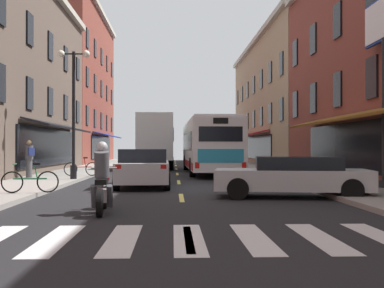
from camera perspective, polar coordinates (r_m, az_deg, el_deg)
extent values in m
cube|color=black|center=(18.05, -1.47, -5.42)|extent=(34.80, 80.00, 0.10)
cube|color=#DBCC4C|center=(8.12, -0.41, -11.18)|extent=(0.14, 2.40, 0.01)
cube|color=#DBCC4C|center=(14.56, -1.27, -6.40)|extent=(0.14, 2.40, 0.01)
cube|color=#DBCC4C|center=(21.03, -1.59, -4.56)|extent=(0.14, 2.40, 0.01)
cube|color=#DBCC4C|center=(27.52, -1.76, -3.59)|extent=(0.14, 2.40, 0.01)
cube|color=#DBCC4C|center=(34.01, -1.87, -2.98)|extent=(0.14, 2.40, 0.01)
cube|color=#DBCC4C|center=(40.51, -1.94, -2.57)|extent=(0.14, 2.40, 0.01)
cube|color=#DBCC4C|center=(47.00, -1.99, -2.28)|extent=(0.14, 2.40, 0.01)
cube|color=#DBCC4C|center=(53.50, -2.03, -2.05)|extent=(0.14, 2.40, 0.01)
cube|color=silver|center=(8.35, -15.97, -10.87)|extent=(0.50, 2.80, 0.01)
cube|color=silver|center=(8.16, -8.30, -11.12)|extent=(0.50, 2.80, 0.01)
cube|color=silver|center=(8.12, -0.41, -11.18)|extent=(0.50, 2.80, 0.01)
cube|color=silver|center=(8.23, 7.41, -11.03)|extent=(0.50, 2.80, 0.01)
cube|color=silver|center=(8.49, 14.88, -10.70)|extent=(0.50, 2.80, 0.01)
cube|color=silver|center=(8.87, 21.80, -10.23)|extent=(0.50, 2.80, 0.01)
cube|color=gray|center=(18.90, -19.73, -4.80)|extent=(3.00, 80.00, 0.14)
cube|color=gray|center=(19.06, 16.63, -4.77)|extent=(3.00, 80.00, 0.14)
cube|color=black|center=(28.86, -16.54, -0.35)|extent=(0.10, 12.00, 2.10)
cube|color=black|center=(28.72, -15.16, 2.04)|extent=(1.38, 11.20, 0.44)
cube|color=black|center=(21.37, -21.85, 6.81)|extent=(0.10, 1.00, 1.60)
cube|color=black|center=(25.15, -18.78, 5.71)|extent=(0.10, 1.00, 1.60)
cube|color=black|center=(28.99, -16.53, 4.89)|extent=(0.10, 1.00, 1.60)
cube|color=black|center=(32.86, -14.81, 4.26)|extent=(0.10, 1.00, 1.60)
cube|color=black|center=(36.77, -13.46, 3.76)|extent=(0.10, 1.00, 1.60)
cube|color=black|center=(22.00, -21.82, 15.11)|extent=(0.10, 1.00, 1.60)
cube|color=black|center=(25.69, -18.76, 12.83)|extent=(0.10, 1.00, 1.60)
cube|color=black|center=(29.46, -16.52, 11.10)|extent=(0.10, 1.00, 1.60)
cube|color=black|center=(33.28, -14.80, 9.76)|extent=(0.10, 1.00, 1.60)
cube|color=black|center=(37.14, -13.45, 8.69)|extent=(0.10, 1.00, 1.60)
cube|color=brown|center=(49.63, -15.37, 6.62)|extent=(8.00, 19.90, 15.20)
cube|color=#B2AD9E|center=(50.29, -10.63, 14.95)|extent=(0.44, 19.40, 0.40)
cube|color=black|center=(48.50, -10.73, -0.39)|extent=(0.10, 12.00, 2.10)
cube|color=navy|center=(48.42, -9.89, 1.03)|extent=(1.38, 11.20, 0.44)
cube|color=black|center=(40.69, -12.37, 3.36)|extent=(0.10, 1.00, 1.60)
cube|color=black|center=(44.63, -11.47, 3.02)|extent=(0.10, 1.00, 1.60)
cube|color=black|center=(48.57, -10.72, 2.74)|extent=(0.10, 1.00, 1.60)
cube|color=black|center=(52.53, -10.08, 2.50)|extent=(0.10, 1.00, 1.60)
cube|color=black|center=(56.49, -9.53, 2.30)|extent=(0.10, 1.00, 1.60)
cube|color=black|center=(41.03, -12.36, 7.82)|extent=(0.10, 1.00, 1.60)
cube|color=black|center=(44.93, -11.47, 7.10)|extent=(0.10, 1.00, 1.60)
cube|color=black|center=(48.85, -10.72, 6.49)|extent=(0.10, 1.00, 1.60)
cube|color=black|center=(52.79, -10.08, 5.97)|extent=(0.10, 1.00, 1.60)
cube|color=black|center=(56.73, -9.53, 5.53)|extent=(0.10, 1.00, 1.60)
cube|color=black|center=(41.61, -12.36, 12.19)|extent=(0.10, 1.00, 1.60)
cube|color=black|center=(45.46, -11.46, 11.10)|extent=(0.10, 1.00, 1.60)
cube|color=black|center=(49.34, -10.71, 10.18)|extent=(0.10, 1.00, 1.60)
cube|color=black|center=(53.24, -10.07, 9.40)|extent=(0.10, 1.00, 1.60)
cube|color=black|center=(57.15, -9.53, 8.72)|extent=(0.10, 1.00, 1.60)
cube|color=black|center=(19.53, 20.67, -0.31)|extent=(0.10, 16.00, 2.10)
cube|color=brown|center=(19.30, 18.72, 3.25)|extent=(1.38, 14.93, 0.44)
cube|color=black|center=(19.71, 20.65, 7.42)|extent=(0.10, 1.00, 1.60)
cube|color=black|center=(23.24, 16.96, 6.21)|extent=(0.10, 1.00, 1.60)
cube|color=black|center=(26.84, 14.27, 5.32)|extent=(0.10, 1.00, 1.60)
cube|color=black|center=(30.50, 12.22, 4.62)|extent=(0.10, 1.00, 1.60)
cube|color=black|center=(23.82, 16.94, 13.88)|extent=(0.10, 1.00, 1.60)
cube|color=black|center=(27.35, 14.25, 12.00)|extent=(0.10, 1.00, 1.60)
cube|color=black|center=(30.94, 12.21, 10.54)|extent=(0.10, 1.00, 1.60)
cube|color=#9E8466|center=(46.35, 12.32, 4.93)|extent=(8.00, 26.57, 11.69)
cube|color=#B2AD9E|center=(46.33, 7.29, 11.81)|extent=(0.44, 26.07, 0.40)
cube|color=black|center=(45.29, 7.38, -0.39)|extent=(0.10, 16.00, 2.10)
cube|color=maroon|center=(45.19, 6.49, 1.13)|extent=(1.38, 14.93, 0.44)
cube|color=black|center=(34.18, 10.61, 4.08)|extent=(0.10, 1.00, 1.60)
cube|color=black|center=(37.90, 9.32, 3.63)|extent=(0.10, 1.00, 1.60)
cube|color=black|center=(41.63, 8.26, 3.27)|extent=(0.10, 1.00, 1.60)
cube|color=black|center=(45.37, 7.38, 2.96)|extent=(0.10, 1.00, 1.60)
cube|color=black|center=(49.12, 6.63, 2.70)|extent=(0.10, 1.00, 1.60)
cube|color=black|center=(52.88, 5.99, 2.48)|extent=(0.10, 1.00, 1.60)
cube|color=black|center=(56.65, 5.43, 2.28)|extent=(0.10, 1.00, 1.60)
cube|color=black|center=(34.58, 10.60, 9.37)|extent=(0.10, 1.00, 1.60)
cube|color=black|center=(38.26, 9.31, 8.42)|extent=(0.10, 1.00, 1.60)
cube|color=black|center=(41.95, 8.26, 7.63)|extent=(0.10, 1.00, 1.60)
cube|color=black|center=(45.67, 7.37, 6.97)|extent=(0.10, 1.00, 1.60)
cube|color=black|center=(49.40, 6.62, 6.41)|extent=(0.10, 1.00, 1.60)
cube|color=black|center=(53.14, 5.98, 5.93)|extent=(0.10, 1.00, 1.60)
cube|color=black|center=(56.89, 5.43, 5.50)|extent=(0.10, 1.00, 1.60)
cylinder|color=black|center=(17.83, 21.96, 3.49)|extent=(0.18, 0.18, 5.18)
cube|color=navy|center=(18.35, 21.93, 13.78)|extent=(0.10, 3.07, 1.55)
cube|color=white|center=(18.32, 21.75, 13.80)|extent=(0.04, 2.91, 1.39)
cube|color=silver|center=(28.18, 2.02, -0.13)|extent=(2.74, 12.08, 2.64)
cube|color=silver|center=(28.22, 2.02, 2.67)|extent=(2.52, 10.88, 0.16)
cube|color=black|center=(28.48, 1.96, 0.24)|extent=(2.74, 9.68, 0.96)
cube|color=maroon|center=(28.20, 2.02, -2.30)|extent=(2.77, 11.68, 0.36)
cube|color=black|center=(34.14, 1.10, 0.13)|extent=(2.25, 0.16, 1.10)
cube|color=black|center=(22.24, 3.43, 1.20)|extent=(2.05, 0.15, 0.70)
cube|color=teal|center=(22.23, 3.43, -1.42)|extent=(2.15, 0.13, 0.64)
cube|color=black|center=(22.26, 3.43, 2.79)|extent=(0.70, 0.11, 0.28)
cube|color=red|center=(22.13, 0.62, -2.55)|extent=(0.20, 0.08, 0.28)
cube|color=red|center=(22.38, 6.22, -2.52)|extent=(0.20, 0.08, 0.28)
cylinder|color=black|center=(32.13, -0.73, -2.25)|extent=(0.32, 1.00, 1.00)
cylinder|color=black|center=(32.32, 3.44, -2.24)|extent=(0.32, 1.00, 1.00)
cylinder|color=black|center=(24.60, 0.04, -2.80)|extent=(0.32, 1.00, 1.00)
cylinder|color=black|center=(24.85, 5.47, -2.78)|extent=(0.32, 1.00, 1.00)
cube|color=#B21E19|center=(37.38, -4.19, -0.38)|extent=(2.32, 2.43, 2.40)
cube|color=black|center=(38.56, -4.14, 0.88)|extent=(2.00, 0.12, 0.80)
cube|color=silver|center=(33.29, -4.36, 0.80)|extent=(2.44, 5.79, 3.07)
cube|color=#196633|center=(33.28, -2.26, 1.07)|extent=(0.09, 3.47, 0.90)
cube|color=black|center=(34.51, -4.31, -2.04)|extent=(1.96, 7.81, 0.24)
cylinder|color=black|center=(37.24, -5.89, -2.07)|extent=(0.29, 0.90, 0.90)
cylinder|color=black|center=(37.18, -2.50, -2.08)|extent=(0.29, 0.90, 0.90)
cylinder|color=black|center=(32.49, -6.35, -2.31)|extent=(0.29, 0.90, 0.90)
cylinder|color=black|center=(32.42, -2.46, -2.32)|extent=(0.29, 0.90, 0.90)
cube|color=silver|center=(14.89, 11.77, -4.17)|extent=(4.84, 2.50, 0.61)
cube|color=black|center=(14.88, 12.47, -2.29)|extent=(2.72, 2.02, 0.42)
cube|color=red|center=(14.55, 21.06, -3.42)|extent=(0.09, 0.21, 0.14)
cube|color=red|center=(15.97, 19.73, -3.16)|extent=(0.09, 0.21, 0.14)
cylinder|color=black|center=(13.99, 5.50, -5.35)|extent=(0.67, 0.31, 0.64)
cylinder|color=black|center=(15.70, 5.60, -4.81)|extent=(0.67, 0.31, 0.64)
cylinder|color=black|center=(14.30, 18.55, -5.22)|extent=(0.67, 0.31, 0.64)
cylinder|color=black|center=(15.98, 17.25, -4.71)|extent=(0.67, 0.31, 0.64)
cube|color=silver|center=(18.67, -5.75, -3.24)|extent=(1.97, 4.72, 0.73)
cube|color=black|center=(18.47, -5.77, -1.42)|extent=(1.77, 2.56, 0.52)
cube|color=red|center=(16.40, -8.78, -2.70)|extent=(0.20, 0.06, 0.14)
cube|color=red|center=(16.32, -3.41, -2.72)|extent=(0.20, 0.06, 0.14)
cylinder|color=black|center=(20.39, -8.07, -3.80)|extent=(0.23, 0.64, 0.64)
cylinder|color=black|center=(20.32, -3.01, -3.81)|extent=(0.23, 0.64, 0.64)
cylinder|color=black|center=(17.12, -9.00, -4.44)|extent=(0.23, 0.64, 0.64)
cylinder|color=black|center=(17.03, -2.97, -4.47)|extent=(0.23, 0.64, 0.64)
cube|color=#144723|center=(45.51, -3.67, -1.63)|extent=(1.91, 4.48, 0.65)
cube|color=black|center=(45.32, -3.68, -0.93)|extent=(1.72, 2.43, 0.52)
cube|color=red|center=(43.31, -4.68, -1.39)|extent=(0.20, 0.06, 0.14)
cube|color=red|center=(43.30, -2.72, -1.39)|extent=(0.20, 0.06, 0.14)
cylinder|color=black|center=(47.05, -4.72, -1.89)|extent=(0.23, 0.64, 0.64)
cylinder|color=black|center=(47.04, -2.60, -1.89)|extent=(0.23, 0.64, 0.64)
cylinder|color=black|center=(44.00, -4.82, -1.99)|extent=(0.23, 0.64, 0.64)
cylinder|color=black|center=(43.99, -2.56, -1.99)|extent=(0.23, 0.64, 0.64)
cylinder|color=black|center=(12.15, -10.38, -6.13)|extent=(0.14, 0.63, 0.62)
cylinder|color=black|center=(10.71, -10.94, -6.90)|extent=(0.16, 0.63, 0.62)
cylinder|color=#B2B2B7|center=(12.00, -10.42, -4.77)|extent=(0.09, 0.33, 0.68)
ellipsoid|color=maroon|center=(11.57, -10.58, -3.94)|extent=(0.36, 0.58, 0.28)
cube|color=black|center=(11.17, -10.73, -4.42)|extent=(0.30, 0.58, 0.12)
cube|color=#B2B2B7|center=(11.42, -10.65, -6.04)|extent=(0.27, 0.42, 0.30)
cylinder|color=#B2B2B7|center=(11.88, -10.46, -2.83)|extent=(0.62, 0.08, 0.04)
cylinder|color=#4C4C51|center=(11.22, -10.70, -2.41)|extent=(0.37, 0.48, 0.66)
sphere|color=#B2B2B7|center=(11.33, -10.65, -0.37)|extent=(0.26, 0.26, 0.26)
cylinder|color=#4C4C51|center=(11.32, -11.61, -6.10)|extent=(0.16, 0.37, 0.56)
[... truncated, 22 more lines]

